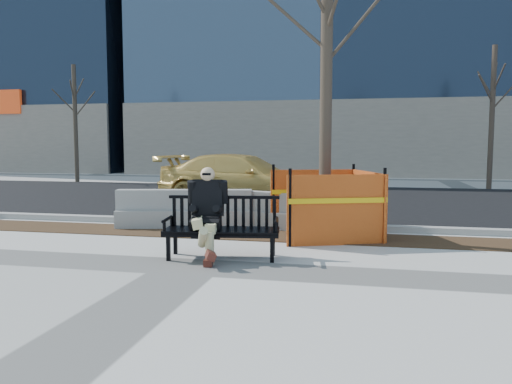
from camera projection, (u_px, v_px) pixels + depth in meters
ground at (190, 267)px, 7.14m from camera, size 120.00×120.00×0.00m
mulch_strip at (236, 234)px, 9.67m from camera, size 40.00×1.20×0.02m
asphalt_street at (286, 199)px, 15.70m from camera, size 60.00×10.40×0.01m
curb at (248, 224)px, 10.59m from camera, size 60.00×0.25×0.12m
bench at (222, 258)px, 7.69m from camera, size 1.84×0.88×0.94m
seated_man at (207, 257)px, 7.75m from camera, size 0.74×1.07×1.40m
tree_fence at (324, 236)px, 9.47m from camera, size 3.39×3.39×6.62m
sedan at (243, 204)px, 14.49m from camera, size 5.17×2.66×1.44m
jersey_barrier_left at (185, 227)px, 10.50m from camera, size 2.84×1.14×0.80m
jersey_barrier_right at (295, 230)px, 10.17m from camera, size 2.69×1.14×0.76m
far_tree_left at (77, 182)px, 22.86m from camera, size 2.71×2.71×5.65m
far_tree_right at (489, 189)px, 19.32m from camera, size 2.82×2.82×5.83m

